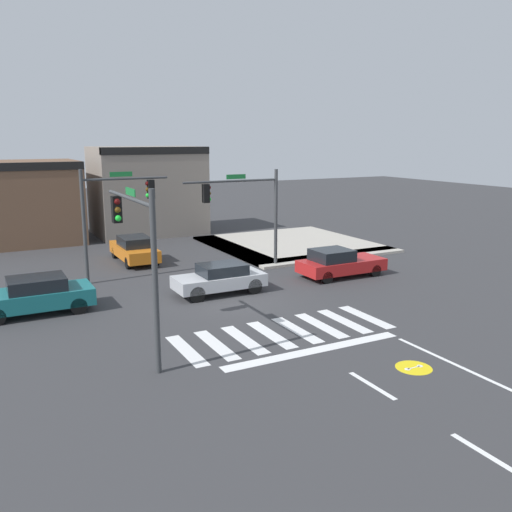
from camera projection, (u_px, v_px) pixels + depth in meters
name	position (u px, v px, depth m)	size (l,w,h in m)	color
ground_plane	(232.00, 301.00, 23.97)	(120.00, 120.00, 0.00)	#353538
crosswalk_near	(284.00, 332.00, 20.08)	(8.12, 3.04, 0.01)	silver
lane_markings	(453.00, 405.00, 14.61)	(6.80, 18.75, 0.01)	white
bike_detector_marking	(414.00, 368.00, 16.96)	(1.14, 1.14, 0.01)	yellow
curb_corner_northeast	(288.00, 245.00, 35.96)	(10.00, 10.60, 0.15)	#B2AA9E
storefront_row	(94.00, 195.00, 38.82)	(15.78, 6.12, 6.41)	brown
traffic_signal_northeast	(244.00, 202.00, 28.89)	(5.44, 0.32, 5.36)	#383A3D
traffic_signal_southwest	(136.00, 238.00, 17.50)	(0.32, 5.21, 5.59)	#383A3D
traffic_signal_northwest	(115.00, 205.00, 26.68)	(4.32, 0.32, 5.56)	#383A3D
car_teal	(36.00, 295.00, 22.09)	(4.45, 1.95, 1.51)	#196B70
car_red	(339.00, 263.00, 28.04)	(4.46, 1.95, 1.47)	red
car_silver	(220.00, 278.00, 24.94)	(4.14, 1.77, 1.39)	#B7BABF
car_orange	(134.00, 249.00, 31.35)	(1.79, 4.58, 1.50)	orange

